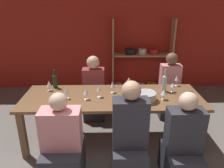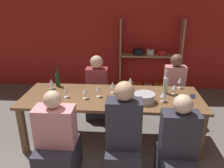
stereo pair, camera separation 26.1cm
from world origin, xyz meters
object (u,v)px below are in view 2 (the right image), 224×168
wine_glass_red_f (113,85)px  cell_phone (193,96)px  wine_glass_red_a (114,97)px  wine_bottle_dark (166,84)px  mixing_bowl (144,97)px  wine_glass_red_b (120,100)px  wine_glass_red_c (124,92)px  wine_glass_empty_a (174,87)px  wine_glass_white_b (51,82)px  person_near_c (123,145)px  person_near_a (58,148)px  wine_glass_empty_c (98,89)px  wine_glass_red_d (130,80)px  wine_glass_empty_b (66,89)px  person_far_a (97,94)px  dining_table (112,101)px  person_far_b (173,95)px  person_near_b (177,153)px  wine_glass_white_a (163,94)px  wine_glass_empty_d (85,91)px  wine_bottle_green (58,79)px  wine_glass_red_e (180,80)px  shelf_unit (149,67)px

wine_glass_red_f → cell_phone: (1.15, -0.06, -0.12)m
wine_glass_red_a → wine_bottle_dark: bearing=31.3°
mixing_bowl → wine_glass_red_b: size_ratio=1.75×
wine_glass_red_c → wine_glass_empty_a: bearing=15.2°
wine_glass_red_c → wine_glass_white_b: 1.17m
wine_glass_white_b → person_near_c: bearing=-40.1°
wine_glass_white_b → person_near_a: bearing=-70.0°
wine_glass_red_a → wine_glass_red_b: size_ratio=1.00×
mixing_bowl → wine_glass_empty_c: size_ratio=1.74×
wine_glass_red_b → wine_glass_red_d: size_ratio=1.05×
mixing_bowl → wine_glass_empty_b: size_ratio=1.72×
wine_glass_white_b → person_far_a: 0.92m
wine_glass_empty_b → wine_glass_red_c: bearing=0.8°
wine_glass_white_b → dining_table: bearing=-13.3°
person_far_b → wine_glass_red_a: bearing=46.4°
wine_glass_red_c → wine_glass_empty_b: bearing=-179.2°
person_near_a → person_near_b: person_near_a is taller
wine_glass_red_a → person_near_c: bearing=-72.8°
wine_glass_white_a → wine_glass_empty_d: size_ratio=0.93×
wine_glass_red_a → dining_table: bearing=99.6°
wine_glass_red_b → person_near_c: (0.05, -0.37, -0.40)m
wine_glass_red_d → wine_glass_white_b: size_ratio=1.01×
wine_glass_red_b → person_far_a: person_far_a is taller
person_near_b → wine_bottle_green: bearing=146.2°
wine_glass_red_a → wine_glass_red_e: 1.20m
wine_glass_white_a → wine_glass_white_b: bearing=168.1°
dining_table → wine_glass_red_d: 0.50m
wine_glass_red_a → wine_glass_empty_c: 0.35m
wine_glass_empty_a → person_near_b: (-0.11, -0.92, -0.44)m
mixing_bowl → person_near_a: (-1.04, -0.63, -0.40)m
wine_bottle_green → person_far_b: size_ratio=0.25×
wine_glass_empty_a → wine_glass_red_c: 0.75m
wine_bottle_dark → person_far_b: person_far_b is taller
wine_bottle_dark → wine_glass_white_b: bearing=178.2°
cell_phone → wine_glass_empty_c: bearing=-176.1°
shelf_unit → wine_bottle_dark: bearing=-88.4°
shelf_unit → wine_glass_red_f: (-0.73, -1.93, 0.30)m
mixing_bowl → wine_glass_white_b: size_ratio=1.85×
wine_bottle_dark → person_near_b: size_ratio=0.31×
shelf_unit → wine_glass_red_c: (-0.55, -2.11, 0.28)m
wine_glass_empty_d → wine_glass_red_a: bearing=-23.6°
wine_glass_empty_c → person_far_b: size_ratio=0.14×
wine_glass_red_b → wine_glass_red_e: size_ratio=0.95×
person_far_b → wine_glass_empty_d: bearing=31.6°
wine_glass_red_c → person_near_a: size_ratio=0.13×
wine_glass_red_a → person_near_a: person_near_a is taller
shelf_unit → person_near_a: (-1.32, -2.83, -0.16)m
dining_table → shelf_unit: bearing=70.4°
wine_bottle_green → person_far_a: (0.58, 0.40, -0.43)m
wine_glass_red_c → wine_bottle_dark: bearing=20.6°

